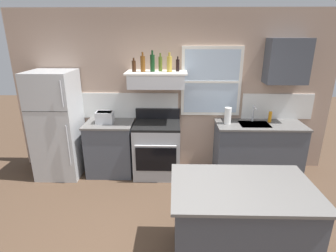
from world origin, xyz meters
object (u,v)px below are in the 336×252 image
Objects in this scene: bottle_dark_green_wine at (152,63)px; dish_soap_bottle at (270,117)px; bottle_champagne_gold_foil at (169,64)px; kitchen_island at (239,225)px; paper_towel_roll at (228,116)px; bottle_brown_stout at (134,66)px; refrigerator at (57,125)px; bottle_amber_wine at (143,64)px; toaster at (105,117)px; stove_range at (157,149)px; bottle_olive_oil_square at (160,64)px; bottle_balsamic_dark at (178,65)px.

bottle_dark_green_wine is 2.13m from dish_soap_bottle.
bottle_champagne_gold_foil is 2.52m from kitchen_island.
bottle_champagne_gold_foil is at bearing 178.93° from paper_towel_roll.
bottle_champagne_gold_foil is at bearing -0.35° from bottle_brown_stout.
refrigerator is at bearing -177.40° from dish_soap_bottle.
paper_towel_roll is 0.73m from dish_soap_bottle.
paper_towel_roll is at bearing -2.01° from bottle_dark_green_wine.
bottle_dark_green_wine reaches higher than bottle_amber_wine.
refrigerator reaches higher than toaster.
stove_range is (1.65, 0.02, -0.42)m from refrigerator.
bottle_champagne_gold_foil is (1.85, 0.08, 0.99)m from refrigerator.
bottle_amber_wine is at bearing 165.26° from stove_range.
bottle_olive_oil_square is 2.63m from kitchen_island.
bottle_champagne_gold_foil is at bearing 111.32° from kitchen_island.
bottle_amber_wine is at bearing 3.08° from refrigerator.
dish_soap_bottle is (1.88, 0.14, 0.54)m from stove_range.
toaster is 1.39× the size of bottle_brown_stout.
bottle_brown_stout is (0.51, 0.03, 0.83)m from toaster.
toaster is 1.37m from bottle_champagne_gold_foil.
dish_soap_bottle is (2.74, 0.11, -0.01)m from toaster.
toaster is at bearing 133.61° from kitchen_island.
bottle_dark_green_wine is 2.63m from kitchen_island.
bottle_brown_stout is at bearing 179.65° from bottle_champagne_gold_foil.
bottle_amber_wine reaches higher than dish_soap_bottle.
bottle_amber_wine is 0.21× the size of kitchen_island.
toaster is at bearing -178.41° from bottle_champagne_gold_foil.
bottle_dark_green_wine is at bearing 4.26° from bottle_brown_stout.
bottle_amber_wine is 0.41m from bottle_champagne_gold_foil.
dish_soap_bottle is at bearing 2.60° from refrigerator.
bottle_dark_green_wine reaches higher than bottle_olive_oil_square.
toaster is 0.27× the size of stove_range.
bottle_champagne_gold_foil is at bearing -33.85° from bottle_olive_oil_square.
bottle_balsamic_dark is (0.13, 0.07, -0.03)m from bottle_champagne_gold_foil.
bottle_amber_wine is 0.93× the size of bottle_dark_green_wine.
toaster is 0.97m from bottle_brown_stout.
stove_range is 1.41m from bottle_olive_oil_square.
stove_range is (0.86, -0.03, -0.54)m from toaster.
bottle_brown_stout reaches higher than refrigerator.
toaster is at bearing -177.46° from bottle_amber_wine.
bottle_olive_oil_square reaches higher than bottle_brown_stout.
dish_soap_bottle is at bearing 7.88° from paper_towel_roll.
bottle_brown_stout is 1.19× the size of dish_soap_bottle.
bottle_balsamic_dark is 0.85× the size of paper_towel_roll.
kitchen_island is at bearing -46.39° from toaster.
stove_range is at bearing -164.88° from bottle_champagne_gold_foil.
bottle_amber_wine is at bearing -170.23° from bottle_dark_green_wine.
bottle_brown_stout is 1.70m from paper_towel_roll.
bottle_dark_green_wine reaches higher than bottle_brown_stout.
bottle_balsamic_dark is (1.98, 0.15, 0.96)m from refrigerator.
bottle_olive_oil_square is at bearing 68.65° from stove_range.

